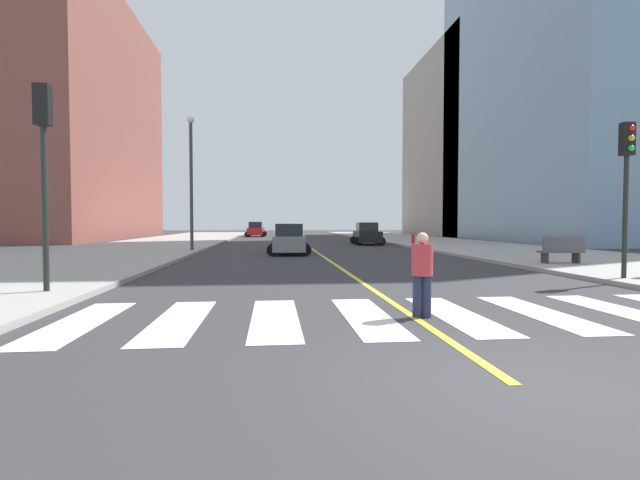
{
  "coord_description": "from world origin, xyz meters",
  "views": [
    {
      "loc": [
        -2.73,
        -4.94,
        1.85
      ],
      "look_at": [
        0.05,
        22.45,
        0.82
      ],
      "focal_mm": 26.1,
      "sensor_mm": 36.0,
      "label": 1
    }
  ],
  "objects": [
    {
      "name": "ground_plane",
      "position": [
        0.0,
        0.0,
        0.0
      ],
      "size": [
        220.0,
        220.0,
        0.0
      ],
      "primitive_type": "plane",
      "color": "#333335"
    },
    {
      "name": "sidewalk_kerb_east",
      "position": [
        12.2,
        20.0,
        0.07
      ],
      "size": [
        10.0,
        120.0,
        0.15
      ],
      "primitive_type": "cube",
      "color": "#9E9B93",
      "rests_on": "ground"
    },
    {
      "name": "sidewalk_kerb_west",
      "position": [
        -12.2,
        20.0,
        0.07
      ],
      "size": [
        10.0,
        120.0,
        0.15
      ],
      "primitive_type": "cube",
      "color": "#9E9B93",
      "rests_on": "ground"
    },
    {
      "name": "crosswalk_paint",
      "position": [
        0.0,
        4.0,
        0.01
      ],
      "size": [
        13.5,
        4.0,
        0.01
      ],
      "color": "silver",
      "rests_on": "ground"
    },
    {
      "name": "lane_divider_paint",
      "position": [
        0.0,
        40.0,
        0.01
      ],
      "size": [
        0.16,
        80.0,
        0.01
      ],
      "primitive_type": "cube",
      "color": "yellow",
      "rests_on": "ground"
    },
    {
      "name": "parking_garage_concrete",
      "position": [
        28.23,
        60.54,
        13.06
      ],
      "size": [
        18.0,
        24.0,
        26.11
      ],
      "primitive_type": "cube",
      "color": "#9E9B93",
      "rests_on": "ground"
    },
    {
      "name": "low_rise_brick_west",
      "position": [
        -27.23,
        51.21,
        13.47
      ],
      "size": [
        16.0,
        32.0,
        26.94
      ],
      "primitive_type": "cube",
      "color": "brown",
      "rests_on": "ground"
    },
    {
      "name": "car_black_nearest",
      "position": [
        5.16,
        33.47,
        0.87
      ],
      "size": [
        2.74,
        4.27,
        1.87
      ],
      "rotation": [
        0.0,
        0.0,
        3.09
      ],
      "color": "black",
      "rests_on": "ground"
    },
    {
      "name": "car_gray_second",
      "position": [
        -1.79,
        22.04,
        0.84
      ],
      "size": [
        2.6,
        4.07,
        1.79
      ],
      "rotation": [
        0.0,
        0.0,
        -0.04
      ],
      "color": "slate",
      "rests_on": "ground"
    },
    {
      "name": "car_red_third",
      "position": [
        -4.96,
        57.04,
        0.92
      ],
      "size": [
        2.86,
        4.46,
        1.96
      ],
      "rotation": [
        0.0,
        0.0,
        -0.05
      ],
      "color": "red",
      "rests_on": "ground"
    },
    {
      "name": "traffic_light_near_corner",
      "position": [
        8.01,
        8.26,
        3.49
      ],
      "size": [
        0.36,
        0.41,
        4.74
      ],
      "rotation": [
        0.0,
        0.0,
        3.14
      ],
      "color": "black",
      "rests_on": "sidewalk_kerb_east"
    },
    {
      "name": "traffic_light_far_corner",
      "position": [
        -8.33,
        7.18,
        3.71
      ],
      "size": [
        0.36,
        0.41,
        5.08
      ],
      "color": "black",
      "rests_on": "sidewalk_kerb_west"
    },
    {
      "name": "park_bench",
      "position": [
        9.27,
        13.3,
        0.69
      ],
      "size": [
        1.83,
        0.65,
        1.12
      ],
      "rotation": [
        0.0,
        0.0,
        1.52
      ],
      "color": "#47474C",
      "rests_on": "sidewalk_kerb_east"
    },
    {
      "name": "pedestrian_crossing",
      "position": [
        0.15,
        3.8,
        0.91
      ],
      "size": [
        0.41,
        0.41,
        1.66
      ],
      "rotation": [
        0.0,
        0.0,
        6.13
      ],
      "color": "#232847",
      "rests_on": "ground"
    },
    {
      "name": "fire_hydrant",
      "position": [
        7.95,
        29.65,
        0.58
      ],
      "size": [
        0.26,
        0.26,
        0.89
      ],
      "color": "red",
      "rests_on": "sidewalk_kerb_east"
    },
    {
      "name": "street_lamp",
      "position": [
        -7.76,
        24.65,
        4.98
      ],
      "size": [
        0.44,
        0.44,
        8.29
      ],
      "color": "#38383D",
      "rests_on": "sidewalk_kerb_west"
    }
  ]
}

